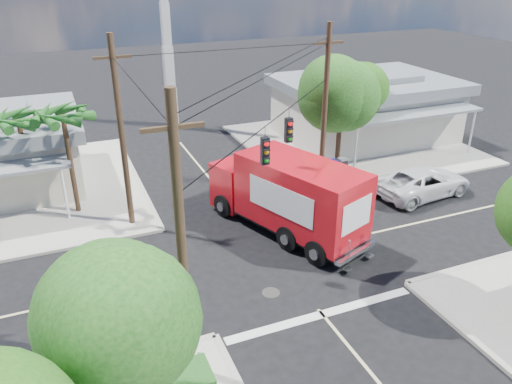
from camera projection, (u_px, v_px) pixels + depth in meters
ground at (274, 256)px, 21.76m from camera, size 120.00×120.00×0.00m
sidewalk_ne at (352, 144)px, 34.60m from camera, size 14.12×14.12×0.14m
sidewalk_nw at (8, 196)px, 27.05m from camera, size 14.12×14.12×0.14m
road_markings at (288, 273)px, 20.52m from camera, size 32.00×32.00×0.01m
building_ne at (365, 106)px, 35.12m from camera, size 11.80×10.20×4.50m
radio_tower at (168, 51)px, 36.26m from camera, size 0.80×0.80×17.00m
tree_sw_front at (131, 323)px, 11.18m from camera, size 3.88×3.78×6.03m
tree_ne_front at (342, 96)px, 27.89m from camera, size 4.21×4.14×6.66m
tree_ne_back at (359, 93)px, 30.88m from camera, size 3.77×3.66×5.82m
palm_nw_front at (63, 117)px, 23.28m from camera, size 3.01×3.08×5.59m
palm_nw_back at (18, 121)px, 24.00m from camera, size 3.01×3.08×5.19m
utility_poles at (224, 148)px, 20.56m from camera, size 12.00×10.68×9.00m
vending_boxes at (332, 169)px, 28.90m from camera, size 1.90×0.50×1.10m
delivery_truck at (288, 195)px, 22.96m from camera, size 5.32×8.80×3.67m
parked_car at (423, 182)px, 27.02m from camera, size 5.79×3.14×1.54m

